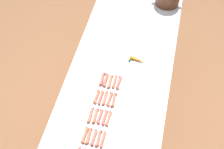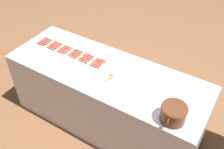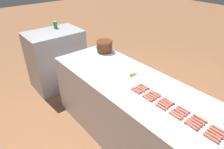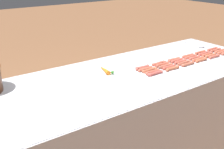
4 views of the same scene
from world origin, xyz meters
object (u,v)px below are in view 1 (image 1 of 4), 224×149
at_px(hot_dog_21, 105,117).
at_px(hot_dog_29, 119,83).
at_px(hot_dog_11, 106,80).
at_px(hot_dog_17, 110,82).
at_px(hot_dog_10, 101,97).
at_px(hot_dog_2, 85,135).
at_px(hot_dog_22, 110,99).
at_px(hot_dog_28, 114,100).
at_px(hot_dog_14, 94,137).
at_px(hot_dog_16, 105,98).
at_px(hot_dog_3, 91,115).
at_px(hot_dog_5, 102,79).
at_px(hot_dog_23, 115,81).
at_px(hot_dog_4, 97,96).
at_px(hot_dog_27, 109,118).
at_px(hot_dog_9, 95,116).
at_px(hot_dog_20, 99,138).
at_px(hot_dog_15, 100,116).
at_px(hot_dog_8, 89,136).
at_px(hot_dog_26, 103,139).
at_px(carrot, 139,60).

xyz_separation_m(hot_dog_21, hot_dog_29, (0.04, 0.33, 0.00)).
relative_size(hot_dog_11, hot_dog_17, 1.00).
distance_m(hot_dog_10, hot_dog_21, 0.18).
bearing_deg(hot_dog_11, hot_dog_2, -93.51).
relative_size(hot_dog_22, hot_dog_28, 1.00).
bearing_deg(hot_dog_11, hot_dog_14, -85.54).
relative_size(hot_dog_2, hot_dog_16, 1.00).
xyz_separation_m(hot_dog_3, hot_dog_5, (0.00, 0.34, 0.00)).
bearing_deg(hot_dog_23, hot_dog_4, -121.82).
relative_size(hot_dog_21, hot_dog_27, 1.00).
relative_size(hot_dog_9, hot_dog_16, 1.00).
height_order(hot_dog_11, hot_dog_16, same).
xyz_separation_m(hot_dog_20, hot_dog_23, (0.00, 0.51, 0.00)).
distance_m(hot_dog_4, hot_dog_15, 0.18).
xyz_separation_m(hot_dog_22, hot_dog_28, (0.03, 0.00, 0.00)).
bearing_deg(hot_dog_8, hot_dog_10, 89.58).
bearing_deg(hot_dog_3, hot_dog_26, -49.94).
distance_m(hot_dog_4, hot_dog_5, 0.17).
bearing_deg(hot_dog_17, hot_dog_27, -78.44).
relative_size(hot_dog_4, hot_dog_23, 1.00).
bearing_deg(hot_dog_26, hot_dog_20, 179.05).
height_order(hot_dog_14, hot_dog_15, same).
distance_m(hot_dog_20, hot_dog_28, 0.34).
xyz_separation_m(hot_dog_3, hot_dog_21, (0.11, 0.00, 0.00)).
bearing_deg(hot_dog_27, hot_dog_14, -111.33).
xyz_separation_m(hot_dog_17, hot_dog_28, (0.07, -0.16, 0.00)).
bearing_deg(hot_dog_15, hot_dog_2, -112.20).
height_order(hot_dog_2, hot_dog_9, same).
height_order(hot_dog_5, hot_dog_10, same).
bearing_deg(hot_dog_15, hot_dog_27, -1.93).
height_order(hot_dog_2, hot_dog_16, same).
bearing_deg(hot_dog_11, hot_dog_10, -89.14).
relative_size(hot_dog_10, hot_dog_27, 1.00).
bearing_deg(hot_dog_9, hot_dog_14, -78.14).
bearing_deg(hot_dog_28, hot_dog_16, -179.88).
bearing_deg(hot_dog_21, hot_dog_27, -1.57).
xyz_separation_m(hot_dog_4, hot_dog_17, (0.07, 0.16, 0.00)).
distance_m(hot_dog_26, hot_dog_29, 0.50).
bearing_deg(hot_dog_27, hot_dog_20, -100.68).
distance_m(hot_dog_29, carrot, 0.29).
relative_size(hot_dog_3, hot_dog_15, 1.00).
bearing_deg(hot_dog_26, hot_dog_16, 101.77).
xyz_separation_m(hot_dog_11, hot_dog_14, (0.04, -0.50, 0.00)).
xyz_separation_m(hot_dog_14, hot_dog_22, (0.03, 0.34, 0.00)).
bearing_deg(hot_dog_28, carrot, 74.30).
bearing_deg(hot_dog_11, hot_dog_27, -72.28).
height_order(hot_dog_23, hot_dog_26, same).
relative_size(hot_dog_9, hot_dog_20, 1.00).
distance_m(hot_dog_4, hot_dog_21, 0.20).
xyz_separation_m(hot_dog_10, hot_dog_11, (-0.00, 0.17, 0.00)).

